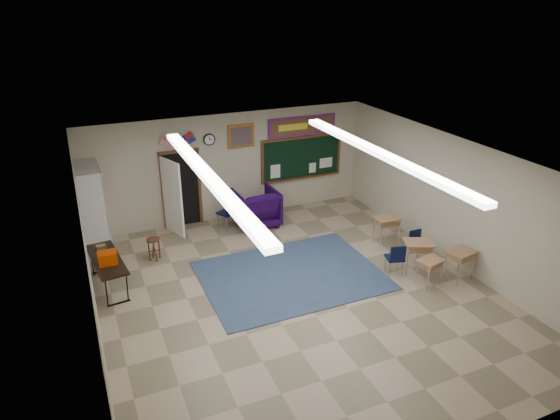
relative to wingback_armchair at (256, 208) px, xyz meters
name	(u,v)px	position (x,y,z in m)	size (l,w,h in m)	color
floor	(298,295)	(-0.45, -3.67, -0.52)	(9.00, 9.00, 0.00)	tan
back_wall	(230,167)	(-0.45, 0.83, 0.98)	(8.00, 0.04, 3.00)	#B4AA92
front_wall	(452,377)	(-0.45, -8.17, 0.98)	(8.00, 0.04, 3.00)	#B4AA92
left_wall	(90,273)	(-4.45, -3.67, 0.98)	(0.04, 9.00, 3.00)	#B4AA92
right_wall	(455,202)	(3.55, -3.67, 0.98)	(0.04, 9.00, 3.00)	#B4AA92
ceiling	(300,161)	(-0.45, -3.67, 2.48)	(8.00, 9.00, 0.04)	silver
area_rug	(291,275)	(-0.25, -2.87, -0.51)	(4.00, 3.00, 0.02)	#334662
fluorescent_strips	(300,164)	(-0.45, -3.67, 2.42)	(3.86, 6.00, 0.10)	white
doorway	(179,191)	(-1.95, 0.68, 0.54)	(1.10, 0.89, 2.16)	black
chalkboard	(302,159)	(1.75, 0.80, 0.94)	(2.55, 0.14, 1.30)	#562F18
bulletin_board	(302,126)	(1.75, 0.80, 1.93)	(2.10, 0.05, 0.55)	red
framed_art_print	(241,136)	(-0.10, 0.80, 1.83)	(0.75, 0.05, 0.65)	#A46A1F
wall_clock	(209,140)	(-1.00, 0.80, 1.83)	(0.32, 0.05, 0.32)	black
wall_flags	(177,138)	(-1.85, 0.77, 1.96)	(1.16, 0.06, 0.70)	red
storage_cabinet	(93,210)	(-4.16, 0.18, 0.58)	(0.59, 1.25, 2.20)	silver
wingback_armchair	(256,208)	(0.00, 0.00, 0.00)	(1.11, 1.14, 1.04)	#1B0430
student_chair_reading	(227,214)	(-0.82, 0.09, -0.07)	(0.45, 0.45, 0.90)	black
student_chair_desk_a	(395,259)	(1.94, -3.73, -0.12)	(0.40, 0.40, 0.79)	black
student_chair_desk_b	(418,246)	(2.84, -3.41, -0.15)	(0.37, 0.37, 0.74)	black
student_desk_front_left	(417,255)	(2.48, -3.85, -0.09)	(0.78, 0.69, 0.77)	#A1754B
student_desk_front_right	(386,229)	(2.63, -2.40, -0.10)	(0.66, 0.52, 0.75)	#A1754B
student_desk_back_left	(429,271)	(2.35, -4.44, -0.16)	(0.62, 0.52, 0.64)	#A1754B
student_desk_back_right	(460,263)	(3.14, -4.49, -0.12)	(0.67, 0.56, 0.72)	#A1754B
folding_table	(108,272)	(-4.10, -1.74, -0.13)	(0.76, 1.76, 0.97)	black
wooden_stool	(154,249)	(-2.97, -0.88, -0.23)	(0.32, 0.32, 0.56)	#4E2E17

